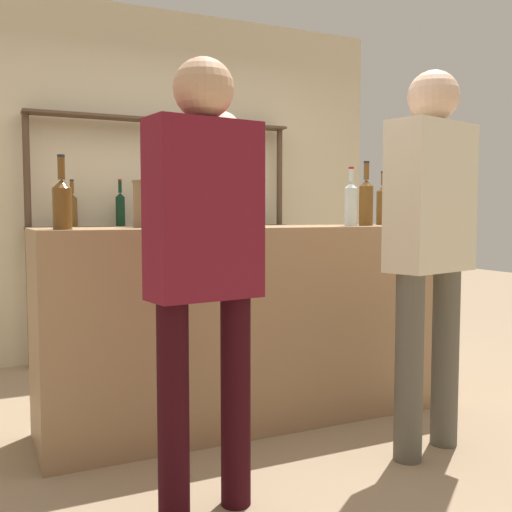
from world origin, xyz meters
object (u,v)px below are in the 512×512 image
(wine_glass, at_px, (397,207))
(counter_bottle_1, at_px, (366,201))
(customer_left, at_px, (205,248))
(counter_bottle_2, at_px, (235,204))
(counter_bottle_0, at_px, (383,204))
(customer_right, at_px, (430,231))
(ice_bucket, at_px, (153,204))
(counter_bottle_4, at_px, (351,203))
(counter_bottle_5, at_px, (208,203))
(counter_bottle_3, at_px, (62,202))
(server_behind_counter, at_px, (223,220))
(cork_jar, at_px, (217,215))

(wine_glass, bearing_deg, counter_bottle_1, 134.92)
(customer_left, bearing_deg, counter_bottle_2, -39.64)
(counter_bottle_0, height_order, customer_right, customer_right)
(counter_bottle_1, relative_size, customer_left, 0.22)
(counter_bottle_0, height_order, ice_bucket, counter_bottle_0)
(counter_bottle_1, xyz_separation_m, counter_bottle_4, (-0.15, -0.07, -0.01))
(counter_bottle_1, distance_m, ice_bucket, 1.26)
(counter_bottle_0, relative_size, wine_glass, 2.29)
(counter_bottle_1, distance_m, customer_left, 1.57)
(counter_bottle_0, distance_m, counter_bottle_5, 1.20)
(counter_bottle_1, xyz_separation_m, ice_bucket, (-1.25, 0.14, -0.02))
(counter_bottle_5, xyz_separation_m, ice_bucket, (-0.31, -0.00, -0.01))
(counter_bottle_2, height_order, customer_right, customer_right)
(counter_bottle_1, height_order, wine_glass, counter_bottle_1)
(counter_bottle_4, xyz_separation_m, wine_glass, (0.28, -0.06, -0.02))
(counter_bottle_0, distance_m, customer_right, 0.99)
(counter_bottle_2, distance_m, customer_right, 0.97)
(counter_bottle_5, bearing_deg, counter_bottle_3, -162.94)
(counter_bottle_3, height_order, customer_left, customer_left)
(counter_bottle_0, xyz_separation_m, counter_bottle_3, (-2.00, -0.27, -0.01))
(server_behind_counter, bearing_deg, counter_bottle_5, -35.99)
(counter_bottle_2, bearing_deg, customer_right, -38.93)
(counter_bottle_2, distance_m, customer_left, 0.84)
(counter_bottle_2, height_order, counter_bottle_4, counter_bottle_4)
(counter_bottle_0, height_order, counter_bottle_1, counter_bottle_1)
(customer_right, bearing_deg, customer_left, 80.24)
(customer_left, bearing_deg, customer_right, -93.33)
(counter_bottle_2, relative_size, counter_bottle_4, 0.91)
(counter_bottle_0, xyz_separation_m, counter_bottle_5, (-1.20, -0.03, -0.01))
(counter_bottle_2, bearing_deg, customer_left, -121.32)
(counter_bottle_0, bearing_deg, counter_bottle_2, -165.80)
(wine_glass, height_order, ice_bucket, ice_bucket)
(counter_bottle_2, distance_m, wine_glass, 1.02)
(server_behind_counter, bearing_deg, wine_glass, 29.44)
(wine_glass, xyz_separation_m, customer_left, (-1.45, -0.70, -0.17))
(counter_bottle_3, height_order, ice_bucket, counter_bottle_3)
(counter_bottle_1, height_order, counter_bottle_4, counter_bottle_1)
(counter_bottle_4, relative_size, server_behind_counter, 0.18)
(counter_bottle_2, relative_size, server_behind_counter, 0.17)
(counter_bottle_3, distance_m, cork_jar, 0.94)
(customer_right, xyz_separation_m, customer_left, (-1.18, -0.10, -0.05))
(counter_bottle_0, distance_m, counter_bottle_3, 2.01)
(counter_bottle_4, bearing_deg, cork_jar, 158.16)
(counter_bottle_3, bearing_deg, customer_right, -21.37)
(counter_bottle_0, distance_m, server_behind_counter, 1.06)
(counter_bottle_5, distance_m, customer_right, 1.18)
(wine_glass, height_order, customer_left, customer_left)
(counter_bottle_4, xyz_separation_m, customer_right, (0.00, -0.65, -0.14))
(cork_jar, xyz_separation_m, customer_right, (0.71, -0.94, -0.08))
(counter_bottle_2, xyz_separation_m, ice_bucket, (-0.36, 0.26, 0.00))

